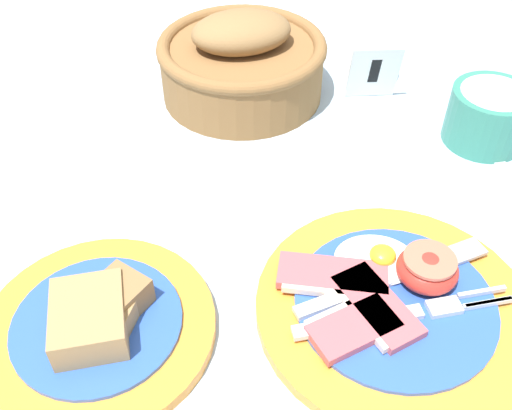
# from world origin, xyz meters

# --- Properties ---
(ground_plane) EXTENTS (3.00, 3.00, 0.00)m
(ground_plane) POSITION_xyz_m (0.00, 0.00, 0.00)
(ground_plane) COLOR #A3BCD1
(breakfast_plate) EXTENTS (0.23, 0.23, 0.04)m
(breakfast_plate) POSITION_xyz_m (0.05, 0.01, 0.01)
(breakfast_plate) COLOR orange
(breakfast_plate) RESTS_ON ground_plane
(bread_plate) EXTENTS (0.19, 0.19, 0.04)m
(bread_plate) POSITION_xyz_m (-0.19, -0.03, 0.01)
(bread_plate) COLOR orange
(bread_plate) RESTS_ON ground_plane
(sugar_cup) EXTENTS (0.09, 0.09, 0.06)m
(sugar_cup) POSITION_xyz_m (0.18, 0.25, 0.03)
(sugar_cup) COLOR #337F6B
(sugar_cup) RESTS_ON ground_plane
(bread_basket) EXTENTS (0.20, 0.20, 0.11)m
(bread_basket) POSITION_xyz_m (-0.10, 0.33, 0.04)
(bread_basket) COLOR brown
(bread_basket) RESTS_ON ground_plane
(number_card) EXTENTS (0.06, 0.05, 0.07)m
(number_card) POSITION_xyz_m (0.06, 0.33, 0.04)
(number_card) COLOR white
(number_card) RESTS_ON ground_plane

